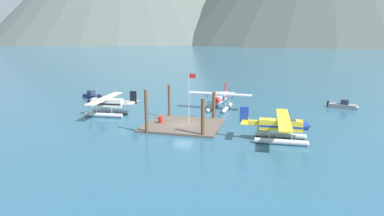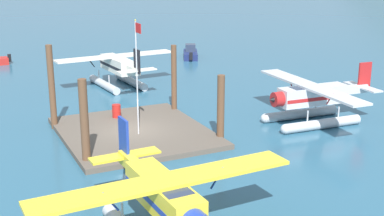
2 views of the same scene
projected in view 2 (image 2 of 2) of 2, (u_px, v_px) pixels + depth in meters
The scene contains 12 objects.
ground_plane at pixel (134, 135), 32.49m from camera, with size 1200.00×1200.00×0.00m, color #285670.
dock_platform at pixel (134, 132), 32.45m from camera, with size 10.00×8.72×0.30m, color brown.
piling_near_left at pixel (52, 87), 32.96m from camera, with size 0.40×0.40×5.46m, color brown.
piling_near_right at pixel (84, 123), 27.07m from camera, with size 0.45×0.45×4.70m, color brown.
piling_far_left at pixel (174, 80), 36.45m from camera, with size 0.38×0.38×4.88m, color brown.
piling_far_right at pixel (221, 108), 30.86m from camera, with size 0.45×0.45×4.06m, color brown.
flagpole at pixel (137, 66), 30.43m from camera, with size 0.95×0.10×6.95m.
fuel_drum at pixel (116, 111), 34.93m from camera, with size 0.62×0.62×0.88m.
seaplane_yellow_stbd_aft at pixel (164, 203), 19.83m from camera, with size 7.98×10.45×3.84m.
seaplane_silver_bow_right at pixel (312, 101), 34.30m from camera, with size 10.46×7.98×3.84m.
seaplane_cream_port_fwd at pixel (117, 68), 44.42m from camera, with size 7.97×10.48×3.84m.
boat_navy_open_west at pixel (190, 53), 57.89m from camera, with size 4.57×3.08×1.50m.
Camera 2 is at (29.34, -9.95, 10.56)m, focal length 48.52 mm.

